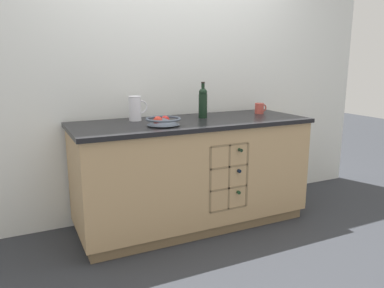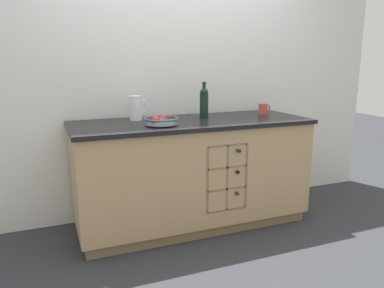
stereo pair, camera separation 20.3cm
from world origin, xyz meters
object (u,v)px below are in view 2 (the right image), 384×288
object	(u,v)px
fruit_bowl	(161,120)
white_pitcher	(136,107)
ceramic_mug	(263,109)
standing_wine_bottle	(204,102)

from	to	relation	value
fruit_bowl	white_pitcher	world-z (taller)	white_pitcher
fruit_bowl	ceramic_mug	size ratio (longest dim) A/B	2.22
ceramic_mug	standing_wine_bottle	xyz separation A→B (m)	(-0.61, -0.01, 0.09)
standing_wine_bottle	fruit_bowl	bearing A→B (deg)	-153.45
fruit_bowl	white_pitcher	xyz separation A→B (m)	(-0.11, 0.34, 0.07)
fruit_bowl	white_pitcher	bearing A→B (deg)	108.64
white_pitcher	ceramic_mug	bearing A→B (deg)	-4.42
standing_wine_bottle	ceramic_mug	bearing A→B (deg)	1.14
ceramic_mug	standing_wine_bottle	world-z (taller)	standing_wine_bottle
white_pitcher	ceramic_mug	size ratio (longest dim) A/B	1.67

